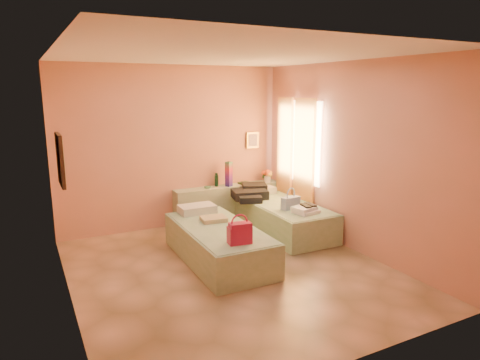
# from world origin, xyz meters

# --- Properties ---
(ground) EXTENTS (4.50, 4.50, 0.00)m
(ground) POSITION_xyz_m (0.00, 0.00, 0.00)
(ground) COLOR tan
(ground) RESTS_ON ground
(room_walls) EXTENTS (4.02, 4.51, 2.81)m
(room_walls) POSITION_xyz_m (0.21, 0.57, 1.79)
(room_walls) COLOR tan
(room_walls) RESTS_ON ground
(headboard_ledge) EXTENTS (2.05, 0.30, 0.65)m
(headboard_ledge) POSITION_xyz_m (0.98, 2.10, 0.33)
(headboard_ledge) COLOR #A7B796
(headboard_ledge) RESTS_ON ground
(bed_left) EXTENTS (0.93, 2.01, 0.50)m
(bed_left) POSITION_xyz_m (0.00, 0.40, 0.25)
(bed_left) COLOR #A0B894
(bed_left) RESTS_ON ground
(bed_right) EXTENTS (0.93, 2.01, 0.50)m
(bed_right) POSITION_xyz_m (1.50, 1.05, 0.25)
(bed_right) COLOR #A0B894
(bed_right) RESTS_ON ground
(water_bottle) EXTENTS (0.07, 0.07, 0.24)m
(water_bottle) POSITION_xyz_m (0.77, 2.15, 0.77)
(water_bottle) COLOR #133522
(water_bottle) RESTS_ON headboard_ledge
(rainbow_box) EXTENTS (0.13, 0.13, 0.45)m
(rainbow_box) POSITION_xyz_m (0.97, 2.05, 0.88)
(rainbow_box) COLOR #A1133B
(rainbow_box) RESTS_ON headboard_ledge
(small_dish) EXTENTS (0.16, 0.16, 0.03)m
(small_dish) POSITION_xyz_m (0.57, 2.09, 0.67)
(small_dish) COLOR #49865E
(small_dish) RESTS_ON headboard_ledge
(green_book) EXTENTS (0.22, 0.18, 0.03)m
(green_book) POSITION_xyz_m (1.31, 2.11, 0.67)
(green_book) COLOR #26472B
(green_book) RESTS_ON headboard_ledge
(flower_vase) EXTENTS (0.28, 0.28, 0.29)m
(flower_vase) POSITION_xyz_m (1.78, 2.03, 0.80)
(flower_vase) COLOR silver
(flower_vase) RESTS_ON headboard_ledge
(magenta_handbag) EXTENTS (0.31, 0.20, 0.27)m
(magenta_handbag) POSITION_xyz_m (-0.03, -0.31, 0.64)
(magenta_handbag) COLOR #A1133B
(magenta_handbag) RESTS_ON bed_left
(khaki_garment) EXTENTS (0.39, 0.33, 0.06)m
(khaki_garment) POSITION_xyz_m (0.06, 0.69, 0.53)
(khaki_garment) COLOR tan
(khaki_garment) RESTS_ON bed_left
(clothes_pile) EXTENTS (0.80, 0.80, 0.20)m
(clothes_pile) POSITION_xyz_m (1.22, 1.62, 0.60)
(clothes_pile) COLOR black
(clothes_pile) RESTS_ON bed_right
(blue_handbag) EXTENTS (0.32, 0.16, 0.20)m
(blue_handbag) POSITION_xyz_m (1.42, 0.71, 0.60)
(blue_handbag) COLOR #4667AA
(blue_handbag) RESTS_ON bed_right
(towel_stack) EXTENTS (0.40, 0.36, 0.10)m
(towel_stack) POSITION_xyz_m (1.50, 0.40, 0.55)
(towel_stack) COLOR white
(towel_stack) RESTS_ON bed_right
(sandal_pair) EXTENTS (0.21, 0.26, 0.02)m
(sandal_pair) POSITION_xyz_m (1.56, 0.42, 0.61)
(sandal_pair) COLOR black
(sandal_pair) RESTS_ON towel_stack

